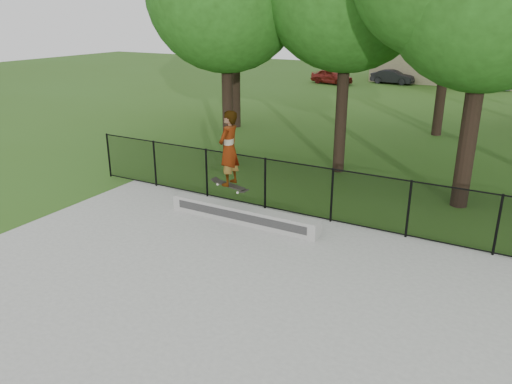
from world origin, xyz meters
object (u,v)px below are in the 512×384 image
car_b (392,77)px  skater_airborne (229,149)px  car_c (485,81)px  car_a (332,76)px  grind_ledge (243,215)px

car_b → skater_airborne: size_ratio=1.45×
car_c → skater_airborne: bearing=-177.9°
car_a → car_c: bearing=-62.1°
car_a → car_b: size_ratio=1.13×
skater_airborne → grind_ledge: bearing=54.5°
car_a → car_b: car_a is taller
car_a → car_b: bearing=-47.2°
car_a → skater_airborne: 28.88m
car_c → skater_airborne: size_ratio=1.67×
grind_ledge → car_b: car_b is taller
grind_ledge → skater_airborne: (-0.21, -0.29, 1.84)m
grind_ledge → skater_airborne: bearing=-125.5°
car_b → car_c: (6.70, 0.51, -0.00)m
grind_ledge → car_c: bearing=84.7°
car_a → grind_ledge: bearing=-150.6°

